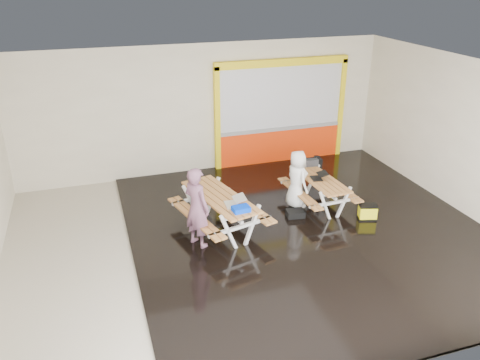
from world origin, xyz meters
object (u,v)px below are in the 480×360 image
object	(u,v)px
picnic_table_left	(220,204)
picnic_table_right	(319,185)
dark_case	(295,213)
fluke_bag	(367,212)
person_left	(197,207)
toolbox	(310,162)
laptop_left	(234,202)
laptop_right	(319,177)
backpack	(316,164)
blue_pouch	(241,209)
person_right	(297,179)

from	to	relation	value
picnic_table_left	picnic_table_right	bearing A→B (deg)	9.10
dark_case	fluke_bag	bearing A→B (deg)	-22.10
person_left	dark_case	world-z (taller)	person_left
picnic_table_left	picnic_table_right	xyz separation A→B (m)	(2.54, 0.41, -0.08)
person_left	toolbox	size ratio (longest dim) A/B	4.26
laptop_left	laptop_right	xyz separation A→B (m)	(2.33, 0.88, -0.12)
person_left	backpack	world-z (taller)	person_left
person_left	laptop_left	world-z (taller)	person_left
blue_pouch	picnic_table_left	bearing A→B (deg)	104.59
laptop_right	fluke_bag	bearing A→B (deg)	-50.76
picnic_table_right	dark_case	world-z (taller)	picnic_table_right
laptop_right	toolbox	distance (m)	0.82
picnic_table_right	backpack	xyz separation A→B (m)	(0.38, 0.93, 0.11)
dark_case	laptop_left	bearing A→B (deg)	-161.90
picnic_table_left	fluke_bag	bearing A→B (deg)	-9.91
blue_pouch	backpack	xyz separation A→B (m)	(2.71, 2.14, -0.22)
picnic_table_left	backpack	xyz separation A→B (m)	(2.92, 1.33, 0.03)
backpack	fluke_bag	size ratio (longest dim) A/B	0.92
person_left	laptop_right	world-z (taller)	person_left
laptop_left	blue_pouch	world-z (taller)	laptop_left
person_left	backpack	xyz separation A→B (m)	(3.52, 1.78, -0.21)
person_right	laptop_right	world-z (taller)	person_right
laptop_right	backpack	world-z (taller)	same
toolbox	backpack	world-z (taller)	toolbox
dark_case	toolbox	bearing A→B (deg)	52.56
picnic_table_left	laptop_right	distance (m)	2.53
dark_case	person_left	bearing A→B (deg)	-168.55
person_left	laptop_left	size ratio (longest dim) A/B	3.96
picnic_table_left	dark_case	xyz separation A→B (m)	(1.79, 0.03, -0.53)
backpack	toolbox	bearing A→B (deg)	-149.15
backpack	dark_case	world-z (taller)	backpack
person_right	dark_case	world-z (taller)	person_right
picnic_table_right	person_left	distance (m)	3.27
picnic_table_right	laptop_left	distance (m)	2.56
backpack	blue_pouch	bearing A→B (deg)	-141.74
laptop_left	dark_case	xyz separation A→B (m)	(1.62, 0.53, -0.79)
picnic_table_right	toolbox	world-z (taller)	toolbox
blue_pouch	dark_case	xyz separation A→B (m)	(1.58, 0.84, -0.78)
laptop_right	dark_case	size ratio (longest dim) A/B	1.04
person_left	person_right	xyz separation A→B (m)	(2.58, 0.89, -0.12)
dark_case	fluke_bag	distance (m)	1.62
picnic_table_right	person_right	bearing A→B (deg)	176.37
picnic_table_left	blue_pouch	world-z (taller)	blue_pouch
picnic_table_left	dark_case	size ratio (longest dim) A/B	6.18
person_left	dark_case	size ratio (longest dim) A/B	4.27
picnic_table_left	backpack	bearing A→B (deg)	24.55
laptop_left	person_right	bearing A→B (deg)	27.41
fluke_bag	picnic_table_right	bearing A→B (deg)	127.21
person_right	blue_pouch	bearing A→B (deg)	115.42
picnic_table_left	picnic_table_right	size ratio (longest dim) A/B	1.27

